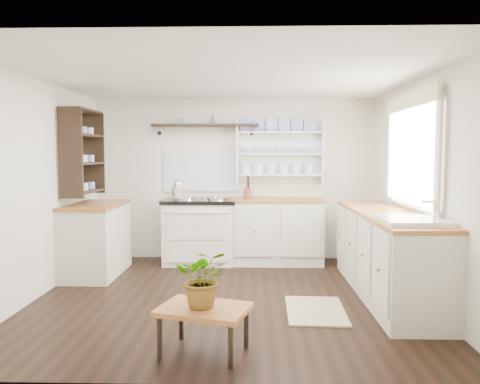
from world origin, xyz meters
The scene contains 19 objects.
floor centered at (0.00, 0.00, 0.00)m, with size 4.00×3.80×0.01m, color black.
wall_back centered at (0.00, 1.90, 1.15)m, with size 4.00×0.02×2.30m, color beige.
wall_right centered at (2.00, 0.00, 1.15)m, with size 0.02×3.80×2.30m, color beige.
wall_left centered at (-2.00, 0.00, 1.15)m, with size 0.02×3.80×2.30m, color beige.
ceiling centered at (0.00, 0.00, 2.30)m, with size 4.00×3.80×0.01m, color white.
window centered at (1.95, 0.15, 1.56)m, with size 0.08×1.55×1.22m.
aga_cooker centered at (-0.47, 1.57, 0.45)m, with size 1.00×0.69×0.92m.
back_cabinets centered at (0.60, 1.60, 0.46)m, with size 1.27×0.63×0.90m.
right_cabinets centered at (1.70, 0.10, 0.46)m, with size 0.62×2.43×0.90m.
belfast_sink centered at (1.70, -0.65, 0.80)m, with size 0.55×0.60×0.45m.
left_cabinets centered at (-1.70, 0.90, 0.46)m, with size 0.62×1.13×0.90m.
plate_rack centered at (0.65, 1.86, 1.56)m, with size 1.20×0.22×0.90m.
high_shelf centered at (-0.40, 1.78, 1.91)m, with size 1.50×0.29×0.16m.
left_shelving centered at (-1.84, 0.90, 1.55)m, with size 0.28×0.80×1.05m, color black.
kettle centered at (-0.75, 1.45, 1.04)m, with size 0.19×0.19×0.23m, color silver, non-canonical shape.
utensil_crock centered at (0.19, 1.68, 0.97)m, with size 0.11×0.11×0.12m, color brown.
center_table centered at (-0.10, -1.40, 0.31)m, with size 0.77×0.64×0.36m.
potted_plant centered at (-0.10, -1.40, 0.58)m, with size 0.40×0.35×0.45m, color #3F7233.
floor_rug centered at (0.88, -0.43, 0.01)m, with size 0.55×0.85×0.02m, color olive.
Camera 1 is at (0.26, -4.86, 1.51)m, focal length 35.00 mm.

